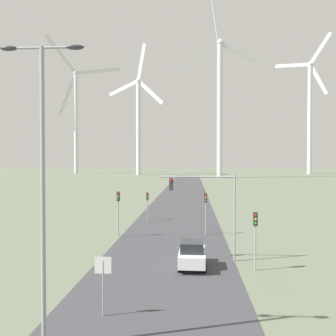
{
  "coord_description": "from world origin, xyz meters",
  "views": [
    {
      "loc": [
        1.9,
        -11.04,
        7.48
      ],
      "look_at": [
        0.0,
        19.71,
        6.78
      ],
      "focal_mm": 42.0,
      "sensor_mm": 36.0,
      "label": 1
    }
  ],
  "objects_px": {
    "traffic_light_post_near_left": "(118,204)",
    "wind_turbine_far_left": "(76,111)",
    "wind_turbine_right": "(310,109)",
    "stop_sign_near": "(103,274)",
    "car_approaching": "(192,254)",
    "traffic_light_post_mid_left": "(147,200)",
    "wind_turbine_left": "(138,117)",
    "traffic_light_post_mid_right": "(206,204)",
    "wind_turbine_center": "(220,97)",
    "traffic_light_post_near_right": "(255,228)",
    "streetlamp": "(43,164)",
    "traffic_light_mast_overhead": "(209,198)"
  },
  "relations": [
    {
      "from": "wind_turbine_far_left",
      "to": "traffic_light_post_near_right",
      "type": "bearing_deg",
      "value": -69.83
    },
    {
      "from": "traffic_light_post_mid_left",
      "to": "stop_sign_near",
      "type": "bearing_deg",
      "value": -87.59
    },
    {
      "from": "stop_sign_near",
      "to": "wind_turbine_center",
      "type": "distance_m",
      "value": 143.25
    },
    {
      "from": "car_approaching",
      "to": "traffic_light_post_near_left",
      "type": "bearing_deg",
      "value": 124.87
    },
    {
      "from": "traffic_light_post_near_left",
      "to": "wind_turbine_center",
      "type": "xyz_separation_m",
      "value": [
        17.98,
        120.36,
        28.91
      ]
    },
    {
      "from": "streetlamp",
      "to": "wind_turbine_left",
      "type": "height_order",
      "value": "wind_turbine_left"
    },
    {
      "from": "traffic_light_post_near_right",
      "to": "traffic_light_post_mid_left",
      "type": "relative_size",
      "value": 1.15
    },
    {
      "from": "wind_turbine_left",
      "to": "traffic_light_post_mid_right",
      "type": "bearing_deg",
      "value": -79.62
    },
    {
      "from": "traffic_light_post_near_left",
      "to": "wind_turbine_left",
      "type": "bearing_deg",
      "value": 97.09
    },
    {
      "from": "car_approaching",
      "to": "wind_turbine_far_left",
      "type": "height_order",
      "value": "wind_turbine_far_left"
    },
    {
      "from": "car_approaching",
      "to": "wind_turbine_far_left",
      "type": "distance_m",
      "value": 194.94
    },
    {
      "from": "traffic_light_post_near_left",
      "to": "wind_turbine_left",
      "type": "relative_size",
      "value": 0.07
    },
    {
      "from": "car_approaching",
      "to": "wind_turbine_right",
      "type": "xyz_separation_m",
      "value": [
        58.52,
        173.22,
        31.6
      ]
    },
    {
      "from": "wind_turbine_right",
      "to": "traffic_light_post_near_left",
      "type": "bearing_deg",
      "value": -111.92
    },
    {
      "from": "wind_turbine_center",
      "to": "wind_turbine_right",
      "type": "height_order",
      "value": "wind_turbine_center"
    },
    {
      "from": "traffic_light_post_mid_left",
      "to": "traffic_light_mast_overhead",
      "type": "relative_size",
      "value": 0.53
    },
    {
      "from": "car_approaching",
      "to": "traffic_light_post_mid_left",
      "type": "bearing_deg",
      "value": 104.89
    },
    {
      "from": "wind_turbine_center",
      "to": "wind_turbine_right",
      "type": "bearing_deg",
      "value": 41.88
    },
    {
      "from": "traffic_light_post_mid_left",
      "to": "wind_turbine_far_left",
      "type": "xyz_separation_m",
      "value": [
        -57.22,
        161.17,
        30.85
      ]
    },
    {
      "from": "traffic_light_post_mid_right",
      "to": "traffic_light_mast_overhead",
      "type": "distance_m",
      "value": 10.01
    },
    {
      "from": "traffic_light_post_near_right",
      "to": "stop_sign_near",
      "type": "bearing_deg",
      "value": -135.93
    },
    {
      "from": "traffic_light_post_near_left",
      "to": "wind_turbine_far_left",
      "type": "relative_size",
      "value": 0.06
    },
    {
      "from": "wind_turbine_far_left",
      "to": "wind_turbine_right",
      "type": "xyz_separation_m",
      "value": [
        121.2,
        -8.49,
        -0.84
      ]
    },
    {
      "from": "traffic_light_post_near_left",
      "to": "wind_turbine_center",
      "type": "distance_m",
      "value": 125.08
    },
    {
      "from": "car_approaching",
      "to": "wind_turbine_left",
      "type": "relative_size",
      "value": 0.07
    },
    {
      "from": "wind_turbine_far_left",
      "to": "wind_turbine_right",
      "type": "distance_m",
      "value": 121.5
    },
    {
      "from": "traffic_light_post_near_left",
      "to": "traffic_light_post_mid_left",
      "type": "height_order",
      "value": "traffic_light_post_near_left"
    },
    {
      "from": "stop_sign_near",
      "to": "wind_turbine_center",
      "type": "height_order",
      "value": "wind_turbine_center"
    },
    {
      "from": "traffic_light_post_near_left",
      "to": "wind_turbine_far_left",
      "type": "xyz_separation_m",
      "value": [
        -55.6,
        171.55,
        30.16
      ]
    },
    {
      "from": "car_approaching",
      "to": "traffic_light_post_near_right",
      "type": "bearing_deg",
      "value": -6.86
    },
    {
      "from": "traffic_light_post_near_right",
      "to": "wind_turbine_right",
      "type": "distance_m",
      "value": 184.41
    },
    {
      "from": "streetlamp",
      "to": "wind_turbine_center",
      "type": "relative_size",
      "value": 0.17
    },
    {
      "from": "traffic_light_post_mid_right",
      "to": "wind_turbine_right",
      "type": "bearing_deg",
      "value": 70.5
    },
    {
      "from": "car_approaching",
      "to": "streetlamp",
      "type": "bearing_deg",
      "value": -116.01
    },
    {
      "from": "stop_sign_near",
      "to": "wind_turbine_right",
      "type": "distance_m",
      "value": 194.85
    },
    {
      "from": "traffic_light_post_near_left",
      "to": "traffic_light_post_near_right",
      "type": "bearing_deg",
      "value": -43.32
    },
    {
      "from": "wind_turbine_center",
      "to": "wind_turbine_right",
      "type": "distance_m",
      "value": 63.96
    },
    {
      "from": "traffic_light_mast_overhead",
      "to": "stop_sign_near",
      "type": "bearing_deg",
      "value": -117.28
    },
    {
      "from": "wind_turbine_far_left",
      "to": "wind_turbine_right",
      "type": "bearing_deg",
      "value": -4.01
    },
    {
      "from": "traffic_light_post_near_left",
      "to": "traffic_light_mast_overhead",
      "type": "height_order",
      "value": "traffic_light_mast_overhead"
    },
    {
      "from": "car_approaching",
      "to": "wind_turbine_far_left",
      "type": "relative_size",
      "value": 0.06
    },
    {
      "from": "traffic_light_mast_overhead",
      "to": "wind_turbine_far_left",
      "type": "bearing_deg",
      "value": 109.56
    },
    {
      "from": "wind_turbine_far_left",
      "to": "stop_sign_near",
      "type": "bearing_deg",
      "value": -72.93
    },
    {
      "from": "wind_turbine_center",
      "to": "wind_turbine_right",
      "type": "relative_size",
      "value": 1.03
    },
    {
      "from": "traffic_light_post_mid_left",
      "to": "traffic_light_post_mid_right",
      "type": "bearing_deg",
      "value": -52.38
    },
    {
      "from": "traffic_light_post_near_right",
      "to": "traffic_light_post_mid_right",
      "type": "bearing_deg",
      "value": 103.36
    },
    {
      "from": "traffic_light_post_near_right",
      "to": "wind_turbine_left",
      "type": "height_order",
      "value": "wind_turbine_left"
    },
    {
      "from": "traffic_light_post_mid_left",
      "to": "wind_turbine_left",
      "type": "xyz_separation_m",
      "value": [
        -20.02,
        137.58,
        24.8
      ]
    },
    {
      "from": "wind_turbine_left",
      "to": "wind_turbine_center",
      "type": "bearing_deg",
      "value": -37.18
    },
    {
      "from": "stop_sign_near",
      "to": "car_approaching",
      "type": "bearing_deg",
      "value": 64.08
    }
  ]
}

